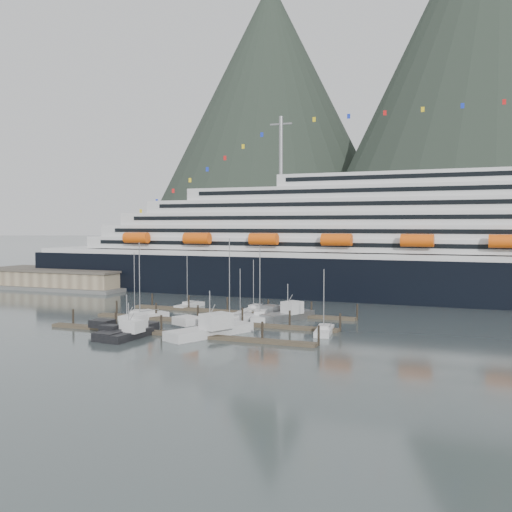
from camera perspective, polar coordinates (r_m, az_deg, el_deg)
The scene contains 19 objects.
ground at distance 105.13m, azimuth -2.70°, elevation -6.83°, with size 1600.00×1600.00×0.00m, color #3F4A4A.
mountains at distance 697.89m, azimuth 23.19°, elevation 14.79°, with size 870.00×440.00×420.00m.
cruise_ship at distance 149.64m, azimuth 16.94°, elevation 0.61°, with size 210.00×30.40×50.30m.
warehouse at distance 179.15m, azimuth -18.15°, elevation -2.18°, with size 46.00×20.00×5.80m.
dock_near at distance 98.61m, azimuth -7.78°, elevation -7.33°, with size 48.18×2.28×3.20m.
dock_mid at distance 109.90m, azimuth -4.38°, elevation -6.24°, with size 48.18×2.28×3.20m.
dock_far at distance 121.53m, azimuth -1.62°, elevation -5.34°, with size 48.18×2.28×3.20m.
sailboat_a at distance 116.08m, azimuth -10.60°, elevation -5.72°, with size 6.24×10.23×15.09m.
sailboat_b at distance 118.95m, azimuth -11.33°, elevation -5.54°, with size 4.11×8.87×13.00m.
sailboat_c at distance 114.79m, azimuth -1.42°, elevation -5.80°, with size 3.63×8.49×10.02m.
sailboat_d at distance 110.83m, azimuth -2.15°, elevation -6.09°, with size 5.72×11.44×15.90m.
sailboat_e at distance 130.58m, azimuth -6.35°, elevation -4.74°, with size 3.01×8.96×11.90m.
sailboat_f at distance 124.37m, azimuth -0.09°, elevation -5.11°, with size 2.70×8.27×11.14m.
sailboat_g at distance 114.70m, azimuth 0.42°, elevation -5.78°, with size 5.64×11.15×14.50m.
sailboat_h at distance 99.89m, azimuth 6.51°, elevation -7.13°, with size 3.78×8.82×11.14m.
trawler_a at distance 99.86m, azimuth -12.26°, elevation -6.88°, with size 9.63×13.36×7.27m.
trawler_b at distance 97.16m, azimuth -12.08°, elevation -7.21°, with size 7.39×9.70×6.19m.
trawler_c at distance 97.60m, azimuth -4.49°, elevation -7.01°, with size 12.93×16.09×8.10m.
trawler_e at distance 113.97m, azimuth 2.99°, elevation -5.58°, with size 10.09×11.98×7.45m.
Camera 1 is at (43.60, -93.96, 17.94)m, focal length 42.00 mm.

